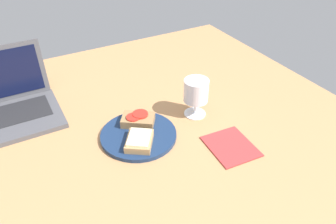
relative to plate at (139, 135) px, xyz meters
The scene contains 7 objects.
wooden_table 4.37cm from the plate, 58.27° to the right, with size 140.00×140.00×3.00cm, color #B27F51.
plate is the anchor object (origin of this frame).
sandwich_with_tomato 5.32cm from the plate, 68.96° to the left, with size 11.85×10.96×3.17cm.
sandwich_with_cheese 5.18cm from the plate, 110.65° to the right, with size 11.15×11.69×2.70cm.
wine_glass 22.61cm from the plate, ahead, with size 7.92×7.92×12.84cm.
laptop 45.15cm from the plate, 137.98° to the left, with size 32.29×25.85×20.41cm.
napkin 27.58cm from the plate, 38.35° to the right, with size 12.57×14.66×0.40cm, color #B23333.
Camera 1 is at (-30.76, -67.84, 66.83)cm, focal length 35.00 mm.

